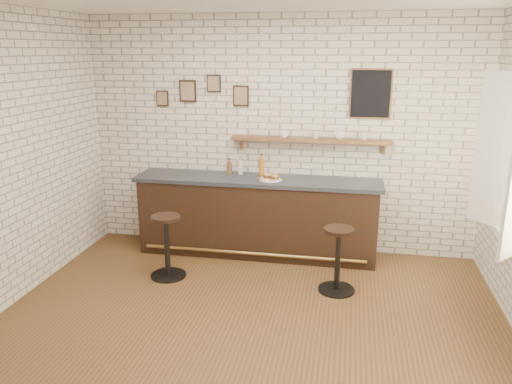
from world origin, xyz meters
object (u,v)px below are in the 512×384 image
(bitters_bottle_brown, at_px, (229,167))
(bitters_bottle_white, at_px, (240,167))
(bar_stool_left, at_px, (167,244))
(shelf_cup_b, at_px, (316,135))
(shelf_cup_d, at_px, (364,137))
(shelf_cup_a, at_px, (284,134))
(ciabatta_sandwich, at_px, (271,176))
(bitters_bottle_amber, at_px, (261,167))
(condiment_bottle_yellow, at_px, (261,169))
(bar_counter, at_px, (257,216))
(shelf_cup_c, at_px, (339,135))
(sandwich_plate, at_px, (271,180))
(bar_stool_right, at_px, (338,258))

(bitters_bottle_brown, xyz_separation_m, bitters_bottle_white, (0.15, 0.00, 0.01))
(bitters_bottle_white, relative_size, bar_stool_left, 0.31)
(bitters_bottle_white, distance_m, shelf_cup_b, 1.05)
(bar_stool_left, height_order, shelf_cup_d, shelf_cup_d)
(bitters_bottle_white, bearing_deg, shelf_cup_a, 4.16)
(ciabatta_sandwich, xyz_separation_m, shelf_cup_a, (0.11, 0.26, 0.49))
(bitters_bottle_amber, bearing_deg, bitters_bottle_white, 180.00)
(condiment_bottle_yellow, height_order, shelf_cup_a, shelf_cup_a)
(shelf_cup_a, bearing_deg, bar_counter, -172.23)
(bar_stool_left, xyz_separation_m, shelf_cup_c, (1.89, 1.08, 1.15))
(sandwich_plate, bearing_deg, bitters_bottle_white, 152.58)
(sandwich_plate, distance_m, bar_stool_right, 1.35)
(bitters_bottle_white, bearing_deg, condiment_bottle_yellow, 0.00)
(shelf_cup_b, height_order, shelf_cup_d, same)
(condiment_bottle_yellow, bearing_deg, shelf_cup_c, 2.39)
(bar_counter, relative_size, shelf_cup_b, 33.85)
(bitters_bottle_brown, relative_size, bitters_bottle_white, 0.89)
(shelf_cup_a, bearing_deg, sandwich_plate, -140.67)
(bitters_bottle_white, distance_m, shelf_cup_d, 1.60)
(bar_counter, height_order, bar_stool_left, bar_counter)
(bitters_bottle_brown, xyz_separation_m, bitters_bottle_amber, (0.42, 0.00, 0.03))
(shelf_cup_a, relative_size, shelf_cup_b, 1.25)
(bitters_bottle_brown, distance_m, shelf_cup_b, 1.19)
(bitters_bottle_white, relative_size, bar_stool_right, 0.31)
(shelf_cup_c, bearing_deg, shelf_cup_d, -62.32)
(sandwich_plate, bearing_deg, condiment_bottle_yellow, 125.36)
(sandwich_plate, relative_size, shelf_cup_c, 2.14)
(shelf_cup_b, xyz_separation_m, shelf_cup_d, (0.59, 0.00, -0.00))
(shelf_cup_b, bearing_deg, shelf_cup_c, -79.20)
(sandwich_plate, height_order, shelf_cup_c, shelf_cup_c)
(bar_stool_right, bearing_deg, bitters_bottle_amber, 134.71)
(shelf_cup_b, distance_m, shelf_cup_c, 0.29)
(bitters_bottle_amber, bearing_deg, shelf_cup_c, 2.40)
(bitters_bottle_amber, distance_m, shelf_cup_b, 0.80)
(bar_counter, relative_size, shelf_cup_d, 33.95)
(bitters_bottle_amber, relative_size, shelf_cup_d, 3.03)
(sandwich_plate, distance_m, bitters_bottle_brown, 0.63)
(sandwich_plate, height_order, bitters_bottle_white, bitters_bottle_white)
(bar_stool_left, height_order, bar_stool_right, bar_stool_left)
(bar_counter, xyz_separation_m, bitters_bottle_brown, (-0.40, 0.16, 0.59))
(bitters_bottle_amber, xyz_separation_m, bar_stool_left, (-0.92, -1.04, -0.72))
(bitters_bottle_brown, distance_m, bitters_bottle_amber, 0.42)
(ciabatta_sandwich, distance_m, bitters_bottle_brown, 0.63)
(bitters_bottle_white, distance_m, shelf_cup_c, 1.32)
(bar_stool_left, bearing_deg, bitters_bottle_brown, 64.47)
(bar_counter, height_order, sandwich_plate, sandwich_plate)
(bitters_bottle_white, relative_size, bitters_bottle_amber, 0.82)
(bar_stool_right, relative_size, shelf_cup_c, 5.57)
(bitters_bottle_brown, relative_size, bar_stool_right, 0.28)
(bar_stool_left, relative_size, shelf_cup_b, 8.14)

